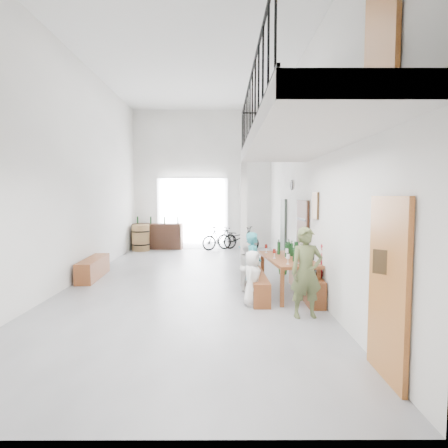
{
  "coord_description": "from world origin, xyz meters",
  "views": [
    {
      "loc": [
        0.82,
        -9.07,
        2.1
      ],
      "look_at": [
        0.85,
        -0.5,
        1.45
      ],
      "focal_mm": 30.0,
      "sensor_mm": 36.0,
      "label": 1
    }
  ],
  "objects_px": {
    "tasting_table": "(288,262)",
    "oak_barrel": "(141,238)",
    "side_bench": "(93,268)",
    "bench_inner": "(257,284)",
    "serving_counter": "(158,236)",
    "host_standing": "(306,273)",
    "bicycle_near": "(238,238)"
  },
  "relations": [
    {
      "from": "tasting_table",
      "to": "oak_barrel",
      "type": "xyz_separation_m",
      "value": [
        -4.53,
        6.36,
        -0.21
      ]
    },
    {
      "from": "side_bench",
      "to": "oak_barrel",
      "type": "xyz_separation_m",
      "value": [
        0.17,
        4.76,
        0.25
      ]
    },
    {
      "from": "bench_inner",
      "to": "oak_barrel",
      "type": "bearing_deg",
      "value": 120.26
    },
    {
      "from": "oak_barrel",
      "to": "serving_counter",
      "type": "distance_m",
      "value": 0.77
    },
    {
      "from": "host_standing",
      "to": "oak_barrel",
      "type": "bearing_deg",
      "value": 113.0
    },
    {
      "from": "host_standing",
      "to": "serving_counter",
      "type": "bearing_deg",
      "value": 108.35
    },
    {
      "from": "side_bench",
      "to": "bicycle_near",
      "type": "distance_m",
      "value": 6.3
    },
    {
      "from": "tasting_table",
      "to": "bicycle_near",
      "type": "xyz_separation_m",
      "value": [
        -0.8,
        6.54,
        -0.24
      ]
    },
    {
      "from": "bench_inner",
      "to": "bicycle_near",
      "type": "bearing_deg",
      "value": 90.49
    },
    {
      "from": "host_standing",
      "to": "bicycle_near",
      "type": "distance_m",
      "value": 8.11
    },
    {
      "from": "bicycle_near",
      "to": "host_standing",
      "type": "bearing_deg",
      "value": -148.65
    },
    {
      "from": "host_standing",
      "to": "bicycle_near",
      "type": "height_order",
      "value": "host_standing"
    },
    {
      "from": "tasting_table",
      "to": "bench_inner",
      "type": "relative_size",
      "value": 1.05
    },
    {
      "from": "tasting_table",
      "to": "host_standing",
      "type": "xyz_separation_m",
      "value": [
        0.06,
        -1.52,
        0.08
      ]
    },
    {
      "from": "bench_inner",
      "to": "side_bench",
      "type": "distance_m",
      "value": 4.38
    },
    {
      "from": "tasting_table",
      "to": "serving_counter",
      "type": "distance_m",
      "value": 7.92
    },
    {
      "from": "tasting_table",
      "to": "bicycle_near",
      "type": "distance_m",
      "value": 6.6
    },
    {
      "from": "side_bench",
      "to": "tasting_table",
      "type": "bearing_deg",
      "value": -18.78
    },
    {
      "from": "side_bench",
      "to": "oak_barrel",
      "type": "bearing_deg",
      "value": 87.92
    },
    {
      "from": "bench_inner",
      "to": "side_bench",
      "type": "height_order",
      "value": "side_bench"
    },
    {
      "from": "bench_inner",
      "to": "bicycle_near",
      "type": "relative_size",
      "value": 1.15
    },
    {
      "from": "bench_inner",
      "to": "serving_counter",
      "type": "height_order",
      "value": "serving_counter"
    },
    {
      "from": "bench_inner",
      "to": "tasting_table",
      "type": "bearing_deg",
      "value": 6.16
    },
    {
      "from": "oak_barrel",
      "to": "tasting_table",
      "type": "bearing_deg",
      "value": -54.55
    },
    {
      "from": "tasting_table",
      "to": "host_standing",
      "type": "distance_m",
      "value": 1.52
    },
    {
      "from": "side_bench",
      "to": "bench_inner",
      "type": "bearing_deg",
      "value": -22.54
    },
    {
      "from": "oak_barrel",
      "to": "host_standing",
      "type": "bearing_deg",
      "value": -59.77
    },
    {
      "from": "tasting_table",
      "to": "side_bench",
      "type": "distance_m",
      "value": 4.98
    },
    {
      "from": "host_standing",
      "to": "tasting_table",
      "type": "bearing_deg",
      "value": 85.06
    },
    {
      "from": "tasting_table",
      "to": "bicycle_near",
      "type": "height_order",
      "value": "bicycle_near"
    },
    {
      "from": "side_bench",
      "to": "host_standing",
      "type": "xyz_separation_m",
      "value": [
        4.76,
        -3.11,
        0.53
      ]
    },
    {
      "from": "serving_counter",
      "to": "bicycle_near",
      "type": "bearing_deg",
      "value": -2.67
    }
  ]
}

